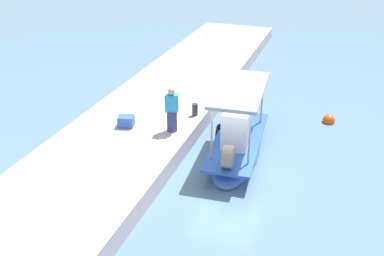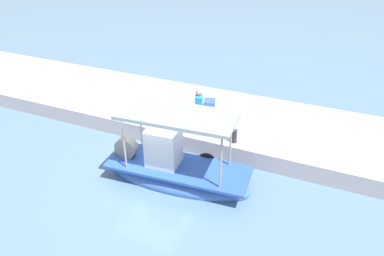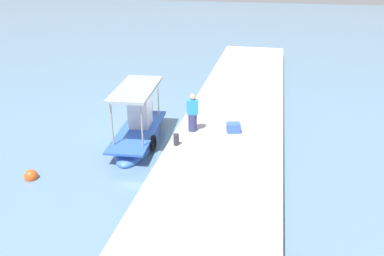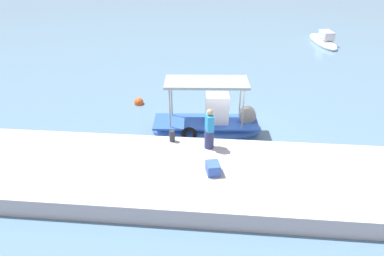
% 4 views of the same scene
% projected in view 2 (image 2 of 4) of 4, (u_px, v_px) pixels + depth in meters
% --- Properties ---
extents(ground_plane, '(120.00, 120.00, 0.00)m').
position_uv_depth(ground_plane, '(153.00, 173.00, 13.31)').
color(ground_plane, slate).
extents(dock_quay, '(36.00, 4.88, 0.72)m').
position_uv_depth(dock_quay, '(197.00, 115.00, 16.44)').
color(dock_quay, '#B6AEB6').
rests_on(dock_quay, ground_plane).
extents(main_fishing_boat, '(5.38, 2.12, 3.08)m').
position_uv_depth(main_fishing_boat, '(176.00, 169.00, 12.69)').
color(main_fishing_boat, '#3C6CC2').
rests_on(main_fishing_boat, ground_plane).
extents(fisherman_near_bollard, '(0.49, 0.56, 1.78)m').
position_uv_depth(fisherman_near_bollard, '(199.00, 111.00, 14.26)').
color(fisherman_near_bollard, navy).
rests_on(fisherman_near_bollard, dock_quay).
extents(mooring_bollard, '(0.24, 0.24, 0.51)m').
position_uv_depth(mooring_bollard, '(234.00, 136.00, 13.68)').
color(mooring_bollard, '#2D2D33').
rests_on(mooring_bollard, dock_quay).
extents(cargo_crate, '(0.61, 0.70, 0.43)m').
position_uv_depth(cargo_crate, '(209.00, 105.00, 16.12)').
color(cargo_crate, '#385DB9').
rests_on(cargo_crate, dock_quay).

